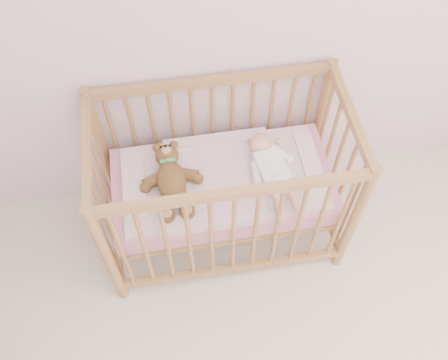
{
  "coord_description": "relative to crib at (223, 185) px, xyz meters",
  "views": [
    {
      "loc": [
        -0.43,
        0.09,
        2.84
      ],
      "look_at": [
        -0.19,
        1.55,
        0.62
      ],
      "focal_mm": 40.0,
      "sensor_mm": 36.0,
      "label": 1
    }
  ],
  "objects": [
    {
      "name": "blanket",
      "position": [
        0.0,
        0.0,
        0.06
      ],
      "size": [
        1.1,
        0.58,
        0.06
      ],
      "primitive_type": null,
      "color": "#D08F9B",
      "rests_on": "mattress"
    },
    {
      "name": "baby",
      "position": [
        0.27,
        -0.02,
        0.14
      ],
      "size": [
        0.36,
        0.6,
        0.14
      ],
      "primitive_type": null,
      "rotation": [
        0.0,
        0.0,
        0.16
      ],
      "color": "white",
      "rests_on": "blanket"
    },
    {
      "name": "mattress",
      "position": [
        0.0,
        0.0,
        -0.01
      ],
      "size": [
        1.22,
        0.62,
        0.13
      ],
      "primitive_type": "cube",
      "color": "pink",
      "rests_on": "crib"
    },
    {
      "name": "teddy_bear",
      "position": [
        -0.28,
        -0.02,
        0.15
      ],
      "size": [
        0.38,
        0.52,
        0.14
      ],
      "primitive_type": null,
      "rotation": [
        0.0,
        0.0,
        0.04
      ],
      "color": "brown",
      "rests_on": "blanket"
    },
    {
      "name": "wall_back",
      "position": [
        0.19,
        0.4,
        0.85
      ],
      "size": [
        4.0,
        0.02,
        2.7
      ],
      "primitive_type": "cube",
      "color": "silver",
      "rests_on": "floor"
    },
    {
      "name": "crib",
      "position": [
        0.0,
        0.0,
        0.0
      ],
      "size": [
        1.36,
        0.76,
        1.0
      ],
      "primitive_type": null,
      "color": "#B4824C",
      "rests_on": "floor"
    }
  ]
}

